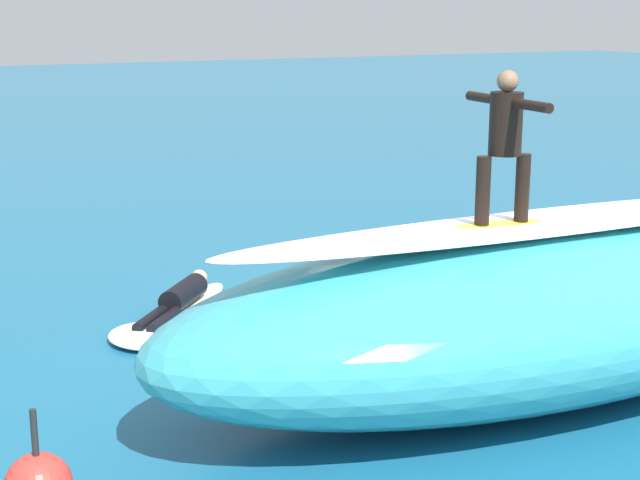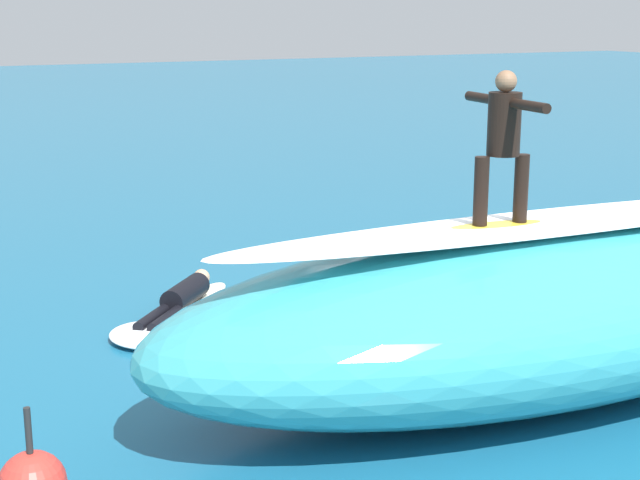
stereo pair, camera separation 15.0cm
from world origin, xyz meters
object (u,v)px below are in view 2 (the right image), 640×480
(surfboard_riding, at_px, (499,228))
(surfer_paddling, at_px, (181,297))
(surfboard_paddling, at_px, (186,309))
(surfer_riding, at_px, (504,136))

(surfboard_riding, height_order, surfer_paddling, surfboard_riding)
(surfboard_paddling, relative_size, surfer_paddling, 1.68)
(surfer_riding, distance_m, surfboard_paddling, 5.11)
(surfboard_riding, xyz_separation_m, surfer_paddling, (1.88, -3.94, -1.50))
(surfer_riding, xyz_separation_m, surfer_paddling, (1.88, -3.94, -2.38))
(surfboard_riding, distance_m, surfboard_paddling, 4.73)
(surfer_riding, bearing_deg, surfboard_riding, 82.63)
(surfboard_paddling, height_order, surfer_paddling, surfer_paddling)
(surfer_paddling, bearing_deg, surfer_riding, -111.75)
(surfboard_riding, relative_size, surfer_paddling, 1.23)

